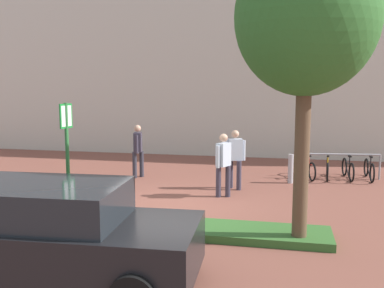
{
  "coord_description": "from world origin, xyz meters",
  "views": [
    {
      "loc": [
        2.71,
        -10.26,
        3.02
      ],
      "look_at": [
        0.2,
        1.58,
        1.37
      ],
      "focal_mm": 41.02,
      "sensor_mm": 36.0,
      "label": 1
    }
  ],
  "objects_px": {
    "bollard_steel": "(291,169)",
    "person_suited_dark": "(138,148)",
    "tree_sidewalk": "(306,18)",
    "parking_sign_post": "(67,146)",
    "bike_rack_cluster": "(338,168)",
    "bike_at_sign": "(70,206)",
    "person_shirt_blue": "(223,161)",
    "person_casual_tan": "(235,156)",
    "car_black_suv": "(54,235)"
  },
  "relations": [
    {
      "from": "bollard_steel",
      "to": "person_suited_dark",
      "type": "xyz_separation_m",
      "value": [
        -4.86,
        -0.16,
        0.53
      ]
    },
    {
      "from": "tree_sidewalk",
      "to": "parking_sign_post",
      "type": "relative_size",
      "value": 2.14
    },
    {
      "from": "bike_rack_cluster",
      "to": "bike_at_sign",
      "type": "bearing_deg",
      "value": -137.22
    },
    {
      "from": "tree_sidewalk",
      "to": "bike_at_sign",
      "type": "distance_m",
      "value": 6.26
    },
    {
      "from": "tree_sidewalk",
      "to": "bike_rack_cluster",
      "type": "height_order",
      "value": "tree_sidewalk"
    },
    {
      "from": "bike_rack_cluster",
      "to": "person_shirt_blue",
      "type": "height_order",
      "value": "person_shirt_blue"
    },
    {
      "from": "bike_at_sign",
      "to": "person_suited_dark",
      "type": "height_order",
      "value": "person_suited_dark"
    },
    {
      "from": "tree_sidewalk",
      "to": "bike_rack_cluster",
      "type": "distance_m",
      "value": 7.45
    },
    {
      "from": "bollard_steel",
      "to": "person_casual_tan",
      "type": "relative_size",
      "value": 0.52
    },
    {
      "from": "parking_sign_post",
      "to": "person_suited_dark",
      "type": "distance_m",
      "value": 4.98
    },
    {
      "from": "person_shirt_blue",
      "to": "car_black_suv",
      "type": "distance_m",
      "value": 5.94
    },
    {
      "from": "bike_rack_cluster",
      "to": "person_suited_dark",
      "type": "distance_m",
      "value": 6.48
    },
    {
      "from": "person_suited_dark",
      "to": "bike_rack_cluster",
      "type": "bearing_deg",
      "value": 9.98
    },
    {
      "from": "person_suited_dark",
      "to": "tree_sidewalk",
      "type": "bearing_deg",
      "value": -45.85
    },
    {
      "from": "parking_sign_post",
      "to": "car_black_suv",
      "type": "xyz_separation_m",
      "value": [
        1.13,
        -2.64,
        -0.96
      ]
    },
    {
      "from": "person_shirt_blue",
      "to": "car_black_suv",
      "type": "relative_size",
      "value": 0.39
    },
    {
      "from": "parking_sign_post",
      "to": "bollard_steel",
      "type": "bearing_deg",
      "value": 47.03
    },
    {
      "from": "person_shirt_blue",
      "to": "parking_sign_post",
      "type": "bearing_deg",
      "value": -134.36
    },
    {
      "from": "bike_rack_cluster",
      "to": "person_casual_tan",
      "type": "height_order",
      "value": "person_casual_tan"
    },
    {
      "from": "person_shirt_blue",
      "to": "person_suited_dark",
      "type": "bearing_deg",
      "value": 148.01
    },
    {
      "from": "bike_at_sign",
      "to": "person_casual_tan",
      "type": "height_order",
      "value": "person_casual_tan"
    },
    {
      "from": "bike_rack_cluster",
      "to": "tree_sidewalk",
      "type": "bearing_deg",
      "value": -102.5
    },
    {
      "from": "bike_rack_cluster",
      "to": "person_suited_dark",
      "type": "bearing_deg",
      "value": -170.02
    },
    {
      "from": "bike_at_sign",
      "to": "person_suited_dark",
      "type": "distance_m",
      "value": 4.77
    },
    {
      "from": "bike_at_sign",
      "to": "car_black_suv",
      "type": "relative_size",
      "value": 0.38
    },
    {
      "from": "bike_at_sign",
      "to": "person_casual_tan",
      "type": "distance_m",
      "value": 5.01
    },
    {
      "from": "person_casual_tan",
      "to": "parking_sign_post",
      "type": "bearing_deg",
      "value": -128.39
    },
    {
      "from": "bollard_steel",
      "to": "car_black_suv",
      "type": "bearing_deg",
      "value": -115.01
    },
    {
      "from": "bike_at_sign",
      "to": "person_shirt_blue",
      "type": "height_order",
      "value": "person_shirt_blue"
    },
    {
      "from": "bike_rack_cluster",
      "to": "person_casual_tan",
      "type": "relative_size",
      "value": 1.53
    },
    {
      "from": "person_suited_dark",
      "to": "car_black_suv",
      "type": "distance_m",
      "value": 7.67
    },
    {
      "from": "tree_sidewalk",
      "to": "car_black_suv",
      "type": "distance_m",
      "value": 5.61
    },
    {
      "from": "bike_at_sign",
      "to": "person_suited_dark",
      "type": "relative_size",
      "value": 0.96
    },
    {
      "from": "bollard_steel",
      "to": "person_shirt_blue",
      "type": "bearing_deg",
      "value": -130.83
    },
    {
      "from": "bike_at_sign",
      "to": "person_casual_tan",
      "type": "xyz_separation_m",
      "value": [
        3.23,
        3.77,
        0.63
      ]
    },
    {
      "from": "tree_sidewalk",
      "to": "car_black_suv",
      "type": "bearing_deg",
      "value": -146.66
    },
    {
      "from": "tree_sidewalk",
      "to": "parking_sign_post",
      "type": "height_order",
      "value": "tree_sidewalk"
    },
    {
      "from": "parking_sign_post",
      "to": "bike_rack_cluster",
      "type": "bearing_deg",
      "value": 44.11
    },
    {
      "from": "person_casual_tan",
      "to": "car_black_suv",
      "type": "bearing_deg",
      "value": -106.93
    },
    {
      "from": "bike_at_sign",
      "to": "person_shirt_blue",
      "type": "distance_m",
      "value": 4.18
    },
    {
      "from": "bollard_steel",
      "to": "car_black_suv",
      "type": "relative_size",
      "value": 0.21
    },
    {
      "from": "tree_sidewalk",
      "to": "car_black_suv",
      "type": "xyz_separation_m",
      "value": [
        -3.71,
        -2.44,
        -3.43
      ]
    },
    {
      "from": "bike_at_sign",
      "to": "bike_rack_cluster",
      "type": "xyz_separation_m",
      "value": [
        6.32,
        5.84,
        -0.0
      ]
    },
    {
      "from": "parking_sign_post",
      "to": "car_black_suv",
      "type": "relative_size",
      "value": 0.6
    },
    {
      "from": "person_casual_tan",
      "to": "bollard_steel",
      "type": "bearing_deg",
      "value": 35.06
    },
    {
      "from": "parking_sign_post",
      "to": "person_casual_tan",
      "type": "bearing_deg",
      "value": 51.61
    },
    {
      "from": "tree_sidewalk",
      "to": "person_casual_tan",
      "type": "relative_size",
      "value": 3.28
    },
    {
      "from": "bollard_steel",
      "to": "person_casual_tan",
      "type": "height_order",
      "value": "person_casual_tan"
    },
    {
      "from": "bike_rack_cluster",
      "to": "bollard_steel",
      "type": "distance_m",
      "value": 1.77
    },
    {
      "from": "bike_at_sign",
      "to": "bike_rack_cluster",
      "type": "height_order",
      "value": "bike_at_sign"
    }
  ]
}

